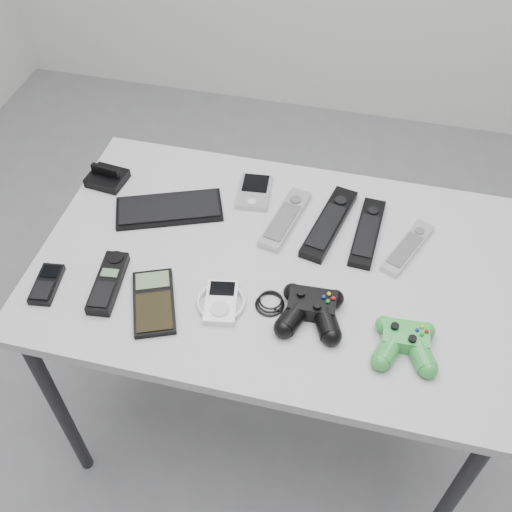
% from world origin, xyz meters
% --- Properties ---
extents(floor, '(3.50, 3.50, 0.00)m').
position_xyz_m(floor, '(0.00, 0.00, 0.00)').
color(floor, slate).
rests_on(floor, ground).
extents(desk, '(1.08, 0.70, 0.73)m').
position_xyz_m(desk, '(-0.06, 0.06, 0.66)').
color(desk, '#AEADB0').
rests_on(desk, floor).
extents(pda_keyboard, '(0.28, 0.20, 0.02)m').
position_xyz_m(pda_keyboard, '(-0.35, 0.17, 0.73)').
color(pda_keyboard, black).
rests_on(pda_keyboard, desk).
extents(dock_bracket, '(0.10, 0.09, 0.05)m').
position_xyz_m(dock_bracket, '(-0.54, 0.23, 0.75)').
color(dock_bracket, black).
rests_on(dock_bracket, desk).
extents(pda, '(0.09, 0.13, 0.02)m').
position_xyz_m(pda, '(-0.16, 0.27, 0.74)').
color(pda, '#A3A4AA').
rests_on(pda, desk).
extents(remote_silver_a, '(0.09, 0.22, 0.02)m').
position_xyz_m(remote_silver_a, '(-0.07, 0.20, 0.74)').
color(remote_silver_a, '#A3A4AA').
rests_on(remote_silver_a, desk).
extents(remote_black_a, '(0.11, 0.26, 0.03)m').
position_xyz_m(remote_black_a, '(0.04, 0.21, 0.74)').
color(remote_black_a, black).
rests_on(remote_black_a, desk).
extents(remote_black_b, '(0.07, 0.23, 0.02)m').
position_xyz_m(remote_black_b, '(0.13, 0.20, 0.74)').
color(remote_black_b, black).
rests_on(remote_black_b, desk).
extents(remote_silver_b, '(0.12, 0.19, 0.02)m').
position_xyz_m(remote_silver_b, '(0.23, 0.17, 0.74)').
color(remote_silver_b, '#B1B2B8').
rests_on(remote_silver_b, desk).
extents(mobile_phone, '(0.06, 0.12, 0.02)m').
position_xyz_m(mobile_phone, '(-0.54, -0.13, 0.73)').
color(mobile_phone, black).
rests_on(mobile_phone, desk).
extents(cordless_handset, '(0.07, 0.17, 0.03)m').
position_xyz_m(cordless_handset, '(-0.40, -0.09, 0.74)').
color(cordless_handset, black).
rests_on(cordless_handset, desk).
extents(calculator, '(0.15, 0.19, 0.02)m').
position_xyz_m(calculator, '(-0.29, -0.12, 0.73)').
color(calculator, black).
rests_on(calculator, desk).
extents(mp3_player, '(0.12, 0.13, 0.02)m').
position_xyz_m(mp3_player, '(-0.15, -0.08, 0.74)').
color(mp3_player, white).
rests_on(mp3_player, desk).
extents(controller_black, '(0.25, 0.16, 0.05)m').
position_xyz_m(controller_black, '(0.04, -0.07, 0.75)').
color(controller_black, black).
rests_on(controller_black, desk).
extents(controller_green, '(0.14, 0.15, 0.04)m').
position_xyz_m(controller_green, '(0.24, -0.10, 0.75)').
color(controller_green, '#227D2C').
rests_on(controller_green, desk).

